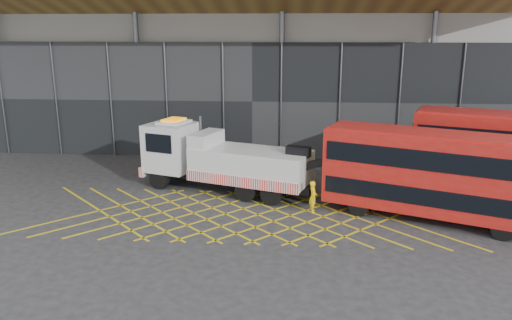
{
  "coord_description": "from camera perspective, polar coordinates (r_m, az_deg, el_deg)",
  "views": [
    {
      "loc": [
        4.83,
        -23.01,
        8.87
      ],
      "look_at": [
        3.0,
        1.5,
        2.4
      ],
      "focal_mm": 35.0,
      "sensor_mm": 36.0,
      "label": 1
    }
  ],
  "objects": [
    {
      "name": "construction_building",
      "position": [
        41.51,
        0.26,
        14.89
      ],
      "size": [
        55.0,
        23.97,
        18.0
      ],
      "color": "gray",
      "rests_on": "ground_plane"
    },
    {
      "name": "recovery_truck",
      "position": [
        27.93,
        -4.2,
        0.12
      ],
      "size": [
        11.24,
        5.78,
        3.98
      ],
      "rotation": [
        0.0,
        0.0,
        -0.34
      ],
      "color": "black",
      "rests_on": "ground_plane"
    },
    {
      "name": "bus_towed",
      "position": [
        24.79,
        19.95,
        -1.37
      ],
      "size": [
        10.56,
        6.33,
        4.26
      ],
      "rotation": [
        0.0,
        0.0,
        -0.4
      ],
      "color": "#AD140F",
      "rests_on": "ground_plane"
    },
    {
      "name": "ground_plane",
      "position": [
        25.13,
        -7.13,
        -6.04
      ],
      "size": [
        120.0,
        120.0,
        0.0
      ],
      "primitive_type": "plane",
      "color": "#28282A"
    },
    {
      "name": "worker",
      "position": [
        25.02,
        6.54,
        -4.18
      ],
      "size": [
        0.42,
        0.61,
        1.6
      ],
      "primitive_type": "imported",
      "rotation": [
        0.0,
        0.0,
        1.64
      ],
      "color": "yellow",
      "rests_on": "ground_plane"
    },
    {
      "name": "road_markings",
      "position": [
        24.78,
        -1.65,
        -6.22
      ],
      "size": [
        21.56,
        7.16,
        0.01
      ],
      "color": "gold",
      "rests_on": "ground_plane"
    }
  ]
}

